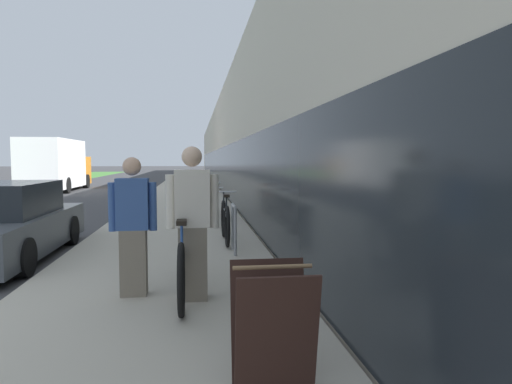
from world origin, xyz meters
The scene contains 12 objects.
sidewalk_slab centered at (5.17, 21.00, 0.07)m, with size 3.53×70.00×0.15m.
storefront_facade centered at (11.97, 29.00, 2.58)m, with size 10.01×70.00×5.18m.
lawn_strip centered at (-5.85, 25.00, 0.02)m, with size 4.08×70.00×0.03m.
tandem_bicycle centered at (5.51, 1.60, 0.56)m, with size 0.52×2.57×0.98m.
person_rider centered at (5.63, 1.28, 1.04)m, with size 0.60×0.24×1.78m.
person_bystander centered at (4.92, 1.54, 0.98)m, with size 0.56×0.22×1.66m.
bike_rack_hoop centered at (6.32, 3.87, 0.66)m, with size 0.05×0.60×0.84m.
cruiser_bike_nearest centered at (6.24, 4.94, 0.56)m, with size 0.52×1.89×0.97m.
cruiser_bike_middle centered at (6.12, 7.43, 0.53)m, with size 0.52×1.70×0.90m.
cruiser_bike_farthest centered at (6.17, 9.44, 0.54)m, with size 0.52×1.75×0.93m.
sandwich_board_sign centered at (6.19, -0.89, 0.60)m, with size 0.56×0.56×0.90m.
moving_truck centered at (-1.90, 22.26, 1.43)m, with size 2.21×7.31×2.82m.
Camera 1 is at (5.66, -3.99, 1.79)m, focal length 32.00 mm.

